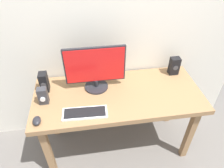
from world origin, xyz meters
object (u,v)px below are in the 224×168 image
Objects in this scene: monitor at (95,68)px; desk at (118,100)px; keyboard_primary at (85,113)px; speaker_left at (44,82)px; mouse at (37,121)px; audio_controller at (43,96)px; speaker_right at (174,66)px.

desk is at bearing -33.79° from monitor.
speaker_left reaches higher than keyboard_primary.
monitor reaches higher than speaker_left.
speaker_left reaches higher than mouse.
audio_controller is (0.01, -0.17, -0.02)m from speaker_left.
speaker_right is (0.94, 0.44, 0.08)m from keyboard_primary.
monitor is (-0.19, 0.13, 0.31)m from desk.
desk is 8.37× the size of speaker_right.
monitor is at bearing -173.12° from speaker_right.
speaker_left is 0.18m from audio_controller.
desk is 0.75m from mouse.
mouse is at bearing -160.48° from desk.
speaker_right is (1.33, 0.48, 0.07)m from mouse.
speaker_left is at bearing 134.19° from keyboard_primary.
desk is 0.39m from monitor.
audio_controller reaches higher than desk.
speaker_right is at bearing 13.80° from mouse.
monitor is 1.45× the size of keyboard_primary.
audio_controller is (-0.47, -0.15, -0.14)m from monitor.
speaker_right is (0.62, 0.23, 0.18)m from desk.
desk is 0.71m from speaker_left.
desk is 4.12× the size of keyboard_primary.
desk is 8.21× the size of speaker_left.
desk is at bearing 33.53° from keyboard_primary.
speaker_right is 1.18× the size of audio_controller.
desk is at bearing -12.75° from speaker_left.
keyboard_primary is at bearing -45.81° from speaker_left.
mouse reaches higher than keyboard_primary.
keyboard_primary is 2.40× the size of audio_controller.
speaker_left is at bearing 177.21° from monitor.
keyboard_primary is 1.04m from speaker_right.
audio_controller is at bearing -88.17° from speaker_left.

